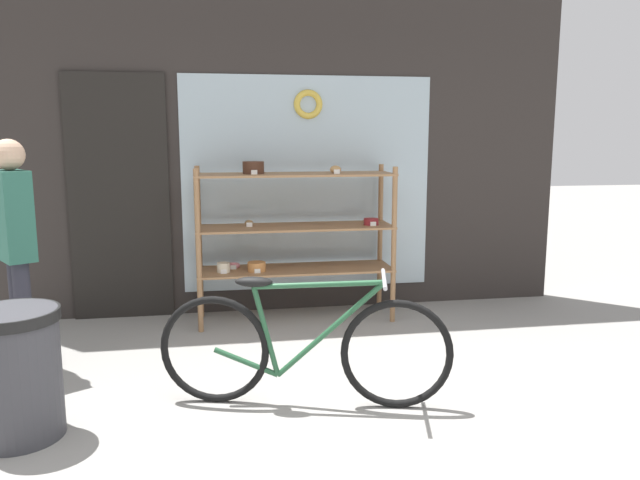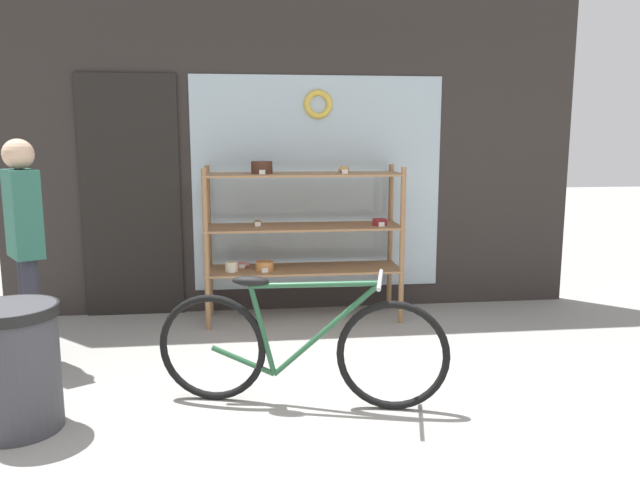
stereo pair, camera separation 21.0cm
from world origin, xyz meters
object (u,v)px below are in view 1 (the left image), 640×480
Objects in this scene: trash_bin at (15,369)px; display_case at (291,226)px; bicycle at (303,348)px; pedestrian at (15,238)px.

display_case is at bearing 47.62° from trash_bin.
trash_bin is at bearing -132.38° from display_case.
display_case is 2.57m from trash_bin.
display_case is at bearing 99.01° from bicycle.
trash_bin is at bearing -17.57° from pedestrian.
display_case reaches higher than bicycle.
bicycle is 2.10m from pedestrian.
bicycle is 1.56m from trash_bin.
display_case is 2.39× the size of trash_bin.
pedestrian is at bearing -157.38° from display_case.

